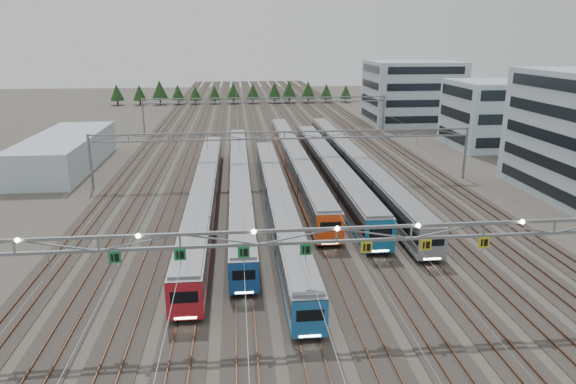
{
  "coord_description": "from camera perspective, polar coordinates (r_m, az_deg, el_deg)",
  "views": [
    {
      "loc": [
        -7.02,
        -34.21,
        21.02
      ],
      "look_at": [
        -1.13,
        23.7,
        3.5
      ],
      "focal_mm": 32.0,
      "sensor_mm": 36.0,
      "label": 1
    }
  ],
  "objects": [
    {
      "name": "depot_bldg_north",
      "position": [
        136.92,
        13.64,
        10.71
      ],
      "size": [
        22.0,
        18.0,
        15.42
      ],
      "primitive_type": "cube",
      "color": "#ADC4CE",
      "rests_on": "ground"
    },
    {
      "name": "gantry_far",
      "position": [
        120.31,
        -2.46,
        9.75
      ],
      "size": [
        56.36,
        0.36,
        8.0
      ],
      "color": "gray",
      "rests_on": "ground"
    },
    {
      "name": "train_b",
      "position": [
        72.6,
        -5.39,
        1.44
      ],
      "size": [
        2.6,
        63.14,
        3.38
      ],
      "color": "black",
      "rests_on": "ground"
    },
    {
      "name": "track_bed",
      "position": [
        135.81,
        -2.82,
        8.46
      ],
      "size": [
        54.0,
        260.0,
        5.42
      ],
      "color": "#2D2823",
      "rests_on": "ground"
    },
    {
      "name": "gantry_near",
      "position": [
        37.48,
        5.35,
        -5.15
      ],
      "size": [
        56.36,
        0.61,
        8.08
      ],
      "color": "gray",
      "rests_on": "ground"
    },
    {
      "name": "train_f",
      "position": [
        82.18,
        7.21,
        3.34
      ],
      "size": [
        2.9,
        69.02,
        3.78
      ],
      "color": "black",
      "rests_on": "ground"
    },
    {
      "name": "train_e",
      "position": [
        76.67,
        4.72,
        2.54
      ],
      "size": [
        3.11,
        54.88,
        4.06
      ],
      "color": "black",
      "rests_on": "ground"
    },
    {
      "name": "west_shed",
      "position": [
        93.95,
        -23.54,
        4.11
      ],
      "size": [
        10.0,
        30.0,
        5.42
      ],
      "primitive_type": "cube",
      "color": "#ADC4CE",
      "rests_on": "ground"
    },
    {
      "name": "treeline",
      "position": [
        173.56,
        -5.95,
        11.11
      ],
      "size": [
        81.2,
        5.6,
        7.02
      ],
      "color": "#332114",
      "rests_on": "ground"
    },
    {
      "name": "train_a",
      "position": [
        66.64,
        -9.21,
        0.03
      ],
      "size": [
        2.82,
        57.9,
        3.68
      ],
      "color": "black",
      "rests_on": "ground"
    },
    {
      "name": "depot_bldg_mid",
      "position": [
        110.17,
        21.39,
        8.04
      ],
      "size": [
        14.0,
        16.0,
        12.98
      ],
      "primitive_type": "cube",
      "color": "#ADC4CE",
      "rests_on": "ground"
    },
    {
      "name": "train_d",
      "position": [
        82.72,
        0.78,
        3.58
      ],
      "size": [
        2.95,
        63.66,
        3.84
      ],
      "color": "black",
      "rests_on": "ground"
    },
    {
      "name": "ground",
      "position": [
        40.76,
        5.11,
        -14.37
      ],
      "size": [
        400.0,
        400.0,
        0.0
      ],
      "primitive_type": "plane",
      "color": "#47423A",
      "rests_on": "ground"
    },
    {
      "name": "gantry_mid",
      "position": [
        75.96,
        -0.4,
        5.64
      ],
      "size": [
        56.36,
        0.36,
        8.0
      ],
      "color": "gray",
      "rests_on": "ground"
    },
    {
      "name": "train_c",
      "position": [
        62.74,
        -1.18,
        -0.91
      ],
      "size": [
        2.67,
        56.21,
        3.47
      ],
      "color": "black",
      "rests_on": "ground"
    }
  ]
}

